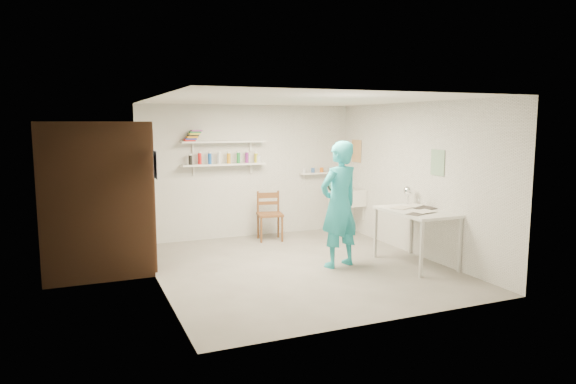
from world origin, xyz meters
name	(u,v)px	position (x,y,z in m)	size (l,w,h in m)	color
floor	(299,267)	(0.00, 0.00, -0.01)	(4.00, 4.50, 0.02)	slate
ceiling	(299,99)	(0.00, 0.00, 2.41)	(4.00, 4.50, 0.02)	silver
wall_back	(249,171)	(0.00, 2.26, 1.20)	(4.00, 0.02, 2.40)	silver
wall_front	(388,210)	(0.00, -2.26, 1.20)	(4.00, 0.02, 2.40)	silver
wall_left	(155,192)	(-2.01, 0.00, 1.20)	(0.02, 4.50, 2.40)	silver
wall_right	(415,179)	(2.01, 0.00, 1.20)	(0.02, 4.50, 2.40)	silver
doorway_recess	(146,197)	(-1.99, 1.05, 1.00)	(0.02, 0.90, 2.00)	black
corridor_box	(95,196)	(-2.70, 1.05, 1.05)	(1.40, 1.50, 2.10)	brown
door_lintel	(145,125)	(-1.97, 1.05, 2.05)	(0.06, 1.05, 0.10)	brown
door_jamb_near	(153,202)	(-1.97, 0.55, 1.00)	(0.06, 0.10, 2.00)	brown
door_jamb_far	(143,193)	(-1.97, 1.55, 1.00)	(0.06, 0.10, 2.00)	brown
shelf_lower	(224,164)	(-0.50, 2.13, 1.35)	(1.50, 0.22, 0.03)	white
shelf_upper	(224,142)	(-0.50, 2.13, 1.75)	(1.50, 0.22, 0.03)	white
ledge_shelf	(317,173)	(1.35, 2.17, 1.12)	(0.70, 0.14, 0.03)	white
poster_left	(155,165)	(-1.99, 0.05, 1.55)	(0.01, 0.28, 0.36)	#334C7F
poster_right_a	(356,151)	(1.99, 1.80, 1.55)	(0.01, 0.34, 0.42)	#995933
poster_right_b	(438,163)	(1.99, -0.55, 1.50)	(0.01, 0.30, 0.38)	#3F724C
belfast_sink	(347,197)	(1.75, 1.70, 0.70)	(0.48, 0.60, 0.30)	white
man	(339,205)	(0.55, -0.20, 0.91)	(0.67, 0.44, 1.83)	#24A8B5
wall_clock	(336,182)	(0.60, 0.02, 1.22)	(0.33, 0.33, 0.04)	beige
wooden_chair	(270,215)	(0.22, 1.76, 0.46)	(0.43, 0.41, 0.93)	brown
work_table	(415,237)	(1.64, -0.55, 0.41)	(0.73, 1.22, 0.81)	silver
desk_lamp	(408,191)	(1.84, -0.06, 1.03)	(0.15, 0.15, 0.15)	white
spray_cans	(224,159)	(-0.50, 2.13, 1.45)	(1.29, 0.06, 0.17)	black
book_stack	(193,136)	(-1.04, 2.13, 1.86)	(0.30, 0.14, 0.20)	red
ledge_pots	(317,170)	(1.35, 2.17, 1.18)	(0.48, 0.07, 0.09)	silver
papers	(416,209)	(1.64, -0.55, 0.83)	(0.30, 0.22, 0.02)	silver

